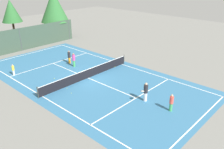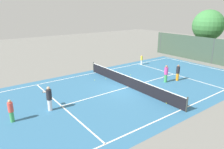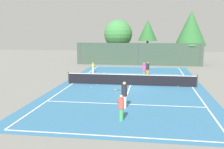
{
  "view_description": "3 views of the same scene",
  "coord_description": "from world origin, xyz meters",
  "px_view_note": "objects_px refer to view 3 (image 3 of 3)",
  "views": [
    {
      "loc": [
        -15.05,
        -17.38,
        10.34
      ],
      "look_at": [
        0.64,
        -2.88,
        1.05
      ],
      "focal_mm": 38.03,
      "sensor_mm": 36.0,
      "label": 1
    },
    {
      "loc": [
        13.01,
        -11.58,
        6.67
      ],
      "look_at": [
        -0.84,
        -1.24,
        1.2
      ],
      "focal_mm": 33.26,
      "sensor_mm": 36.0,
      "label": 2
    },
    {
      "loc": [
        1.77,
        -23.86,
        5.02
      ],
      "look_at": [
        -1.41,
        -2.17,
        1.32
      ],
      "focal_mm": 42.46,
      "sensor_mm": 36.0,
      "label": 3
    }
  ],
  "objects_px": {
    "player_0": "(144,70)",
    "player_3": "(121,107)",
    "tennis_ball_3": "(140,81)",
    "tennis_ball_5": "(178,86)",
    "player_2": "(93,68)",
    "tennis_ball_1": "(91,87)",
    "tennis_ball_0": "(177,85)",
    "tennis_ball_2": "(98,85)",
    "tennis_ball_4": "(108,79)",
    "player_1": "(148,69)",
    "ball_crate": "(111,81)",
    "player_4": "(124,95)"
  },
  "relations": [
    {
      "from": "ball_crate",
      "to": "tennis_ball_1",
      "type": "bearing_deg",
      "value": -124.26
    },
    {
      "from": "tennis_ball_4",
      "to": "tennis_ball_1",
      "type": "bearing_deg",
      "value": -102.58
    },
    {
      "from": "player_0",
      "to": "tennis_ball_1",
      "type": "bearing_deg",
      "value": -131.22
    },
    {
      "from": "tennis_ball_0",
      "to": "tennis_ball_1",
      "type": "xyz_separation_m",
      "value": [
        -7.64,
        -2.07,
        0.0
      ]
    },
    {
      "from": "player_0",
      "to": "tennis_ball_3",
      "type": "height_order",
      "value": "player_0"
    },
    {
      "from": "player_1",
      "to": "tennis_ball_1",
      "type": "xyz_separation_m",
      "value": [
        -4.85,
        -6.45,
        -0.78
      ]
    },
    {
      "from": "player_4",
      "to": "ball_crate",
      "type": "distance_m",
      "value": 8.24
    },
    {
      "from": "player_0",
      "to": "player_1",
      "type": "distance_m",
      "value": 1.37
    },
    {
      "from": "player_1",
      "to": "tennis_ball_1",
      "type": "height_order",
      "value": "player_1"
    },
    {
      "from": "tennis_ball_1",
      "to": "player_1",
      "type": "bearing_deg",
      "value": 53.05
    },
    {
      "from": "player_3",
      "to": "tennis_ball_2",
      "type": "height_order",
      "value": "player_3"
    },
    {
      "from": "tennis_ball_4",
      "to": "tennis_ball_0",
      "type": "bearing_deg",
      "value": -15.42
    },
    {
      "from": "player_2",
      "to": "tennis_ball_1",
      "type": "xyz_separation_m",
      "value": [
        1.57,
        -7.91,
        -0.6
      ]
    },
    {
      "from": "tennis_ball_0",
      "to": "tennis_ball_1",
      "type": "bearing_deg",
      "value": -164.81
    },
    {
      "from": "player_0",
      "to": "tennis_ball_0",
      "type": "distance_m",
      "value": 4.46
    },
    {
      "from": "tennis_ball_1",
      "to": "tennis_ball_4",
      "type": "xyz_separation_m",
      "value": [
        0.88,
        3.94,
        0.0
      ]
    },
    {
      "from": "player_3",
      "to": "tennis_ball_5",
      "type": "distance_m",
      "value": 10.52
    },
    {
      "from": "player_1",
      "to": "tennis_ball_4",
      "type": "xyz_separation_m",
      "value": [
        -3.97,
        -2.51,
        -0.78
      ]
    },
    {
      "from": "player_3",
      "to": "tennis_ball_1",
      "type": "distance_m",
      "value": 9.03
    },
    {
      "from": "player_0",
      "to": "tennis_ball_3",
      "type": "xyz_separation_m",
      "value": [
        -0.3,
        -1.78,
        -0.82
      ]
    },
    {
      "from": "player_2",
      "to": "tennis_ball_0",
      "type": "height_order",
      "value": "player_2"
    },
    {
      "from": "tennis_ball_3",
      "to": "tennis_ball_5",
      "type": "distance_m",
      "value": 3.94
    },
    {
      "from": "ball_crate",
      "to": "tennis_ball_1",
      "type": "relative_size",
      "value": 7.12
    },
    {
      "from": "player_4",
      "to": "tennis_ball_4",
      "type": "height_order",
      "value": "player_4"
    },
    {
      "from": "player_0",
      "to": "tennis_ball_0",
      "type": "xyz_separation_m",
      "value": [
        3.14,
        -3.06,
        -0.82
      ]
    },
    {
      "from": "player_1",
      "to": "tennis_ball_0",
      "type": "relative_size",
      "value": 24.01
    },
    {
      "from": "player_2",
      "to": "tennis_ball_5",
      "type": "relative_size",
      "value": 18.86
    },
    {
      "from": "player_3",
      "to": "ball_crate",
      "type": "height_order",
      "value": "player_3"
    },
    {
      "from": "player_2",
      "to": "tennis_ball_1",
      "type": "distance_m",
      "value": 8.08
    },
    {
      "from": "player_0",
      "to": "player_1",
      "type": "bearing_deg",
      "value": 74.85
    },
    {
      "from": "tennis_ball_2",
      "to": "tennis_ball_3",
      "type": "height_order",
      "value": "same"
    },
    {
      "from": "player_2",
      "to": "player_3",
      "type": "relative_size",
      "value": 0.84
    },
    {
      "from": "player_0",
      "to": "tennis_ball_4",
      "type": "relative_size",
      "value": 25.15
    },
    {
      "from": "tennis_ball_3",
      "to": "tennis_ball_2",
      "type": "bearing_deg",
      "value": -149.42
    },
    {
      "from": "tennis_ball_4",
      "to": "ball_crate",
      "type": "bearing_deg",
      "value": -72.19
    },
    {
      "from": "player_1",
      "to": "tennis_ball_0",
      "type": "height_order",
      "value": "player_1"
    },
    {
      "from": "player_3",
      "to": "tennis_ball_5",
      "type": "relative_size",
      "value": 22.48
    },
    {
      "from": "tennis_ball_1",
      "to": "tennis_ball_2",
      "type": "xyz_separation_m",
      "value": [
        0.35,
        1.09,
        0.0
      ]
    },
    {
      "from": "tennis_ball_0",
      "to": "tennis_ball_5",
      "type": "bearing_deg",
      "value": -90.37
    },
    {
      "from": "player_0",
      "to": "player_3",
      "type": "bearing_deg",
      "value": -93.84
    },
    {
      "from": "player_4",
      "to": "tennis_ball_0",
      "type": "height_order",
      "value": "player_4"
    },
    {
      "from": "tennis_ball_3",
      "to": "tennis_ball_5",
      "type": "relative_size",
      "value": 1.0
    },
    {
      "from": "player_2",
      "to": "tennis_ball_3",
      "type": "bearing_deg",
      "value": -38.31
    },
    {
      "from": "player_3",
      "to": "tennis_ball_1",
      "type": "relative_size",
      "value": 22.48
    },
    {
      "from": "player_0",
      "to": "player_3",
      "type": "xyz_separation_m",
      "value": [
        -0.9,
        -13.39,
        -0.09
      ]
    },
    {
      "from": "player_4",
      "to": "tennis_ball_2",
      "type": "relative_size",
      "value": 26.36
    },
    {
      "from": "player_2",
      "to": "tennis_ball_0",
      "type": "distance_m",
      "value": 10.91
    },
    {
      "from": "player_2",
      "to": "player_4",
      "type": "distance_m",
      "value": 14.63
    },
    {
      "from": "tennis_ball_2",
      "to": "tennis_ball_4",
      "type": "distance_m",
      "value": 2.9
    },
    {
      "from": "ball_crate",
      "to": "player_0",
      "type": "bearing_deg",
      "value": 44.57
    }
  ]
}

